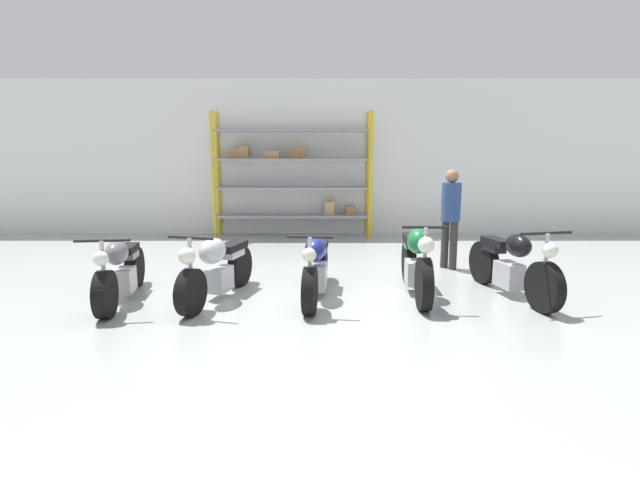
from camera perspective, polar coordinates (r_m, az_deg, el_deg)
The scene contains 9 objects.
ground_plane at distance 6.98m, azimuth 0.01°, elevation -6.25°, with size 30.00×30.00×0.00m, color #9EA3A0.
back_wall at distance 11.92m, azimuth -0.04°, elevation 9.36°, with size 30.00×0.08×3.60m.
shelving_rack at distance 11.60m, azimuth -3.36°, elevation 7.66°, with size 3.62×0.63×2.84m.
motorcycle_grey at distance 7.13m, azimuth -21.91°, elevation -3.30°, with size 0.64×2.01×0.95m.
motorcycle_silver at distance 6.80m, azimuth -11.76°, elevation -3.06°, with size 0.80×1.98×0.97m.
motorcycle_blue at distance 6.80m, azimuth -0.54°, elevation -3.02°, with size 0.56×2.14×0.97m.
motorcycle_green at distance 7.00m, azimuth 10.82°, elevation -2.44°, with size 0.58×2.08×1.06m.
motorcycle_black at distance 7.27m, azimuth 20.98°, elevation -2.70°, with size 0.77×2.04×1.00m.
person_browsing at distance 8.61m, azimuth 14.61°, elevation 3.24°, with size 0.45×0.45×1.67m.
Camera 1 is at (-0.01, -6.70, 1.98)m, focal length 28.00 mm.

